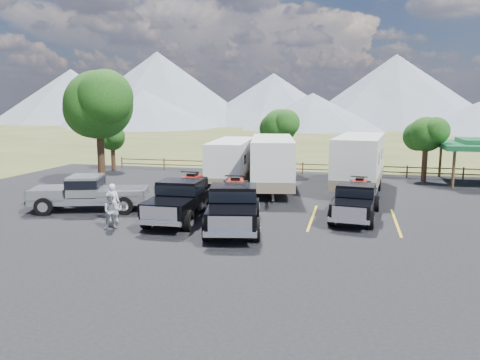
% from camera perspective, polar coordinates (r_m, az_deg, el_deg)
% --- Properties ---
extents(ground, '(320.00, 320.00, 0.00)m').
position_cam_1_polar(ground, '(20.25, 2.17, -7.01)').
color(ground, '#3F4B1F').
rests_on(ground, ground).
extents(asphalt_lot, '(44.00, 34.00, 0.04)m').
position_cam_1_polar(asphalt_lot, '(23.09, 3.64, -4.92)').
color(asphalt_lot, black).
rests_on(asphalt_lot, ground).
extents(stall_lines, '(12.12, 5.50, 0.01)m').
position_cam_1_polar(stall_lines, '(24.04, 4.05, -4.29)').
color(stall_lines, gold).
rests_on(stall_lines, asphalt_lot).
extents(tree_big_nw, '(5.54, 5.18, 7.84)m').
position_cam_1_polar(tree_big_nw, '(32.49, -16.90, 8.75)').
color(tree_big_nw, '#321F13').
rests_on(tree_big_nw, ground).
extents(tree_ne_a, '(3.11, 2.92, 4.76)m').
position_cam_1_polar(tree_ne_a, '(36.51, 21.72, 5.19)').
color(tree_ne_a, '#321F13').
rests_on(tree_ne_a, ground).
extents(tree_north, '(3.46, 3.24, 5.25)m').
position_cam_1_polar(tree_north, '(38.56, 4.82, 6.52)').
color(tree_north, '#321F13').
rests_on(tree_north, ground).
extents(tree_nw_small, '(2.59, 2.43, 3.85)m').
position_cam_1_polar(tree_nw_small, '(41.25, -15.31, 4.94)').
color(tree_nw_small, '#321F13').
rests_on(tree_nw_small, ground).
extents(rail_fence, '(36.12, 0.12, 1.00)m').
position_cam_1_polar(rail_fence, '(37.94, 10.66, 1.45)').
color(rail_fence, brown).
rests_on(rail_fence, ground).
extents(mountain_range, '(209.00, 71.00, 20.00)m').
position_cam_1_polar(mountain_range, '(125.57, 8.39, 10.20)').
color(mountain_range, slate).
rests_on(mountain_range, ground).
extents(rig_left, '(2.49, 6.58, 2.17)m').
position_cam_1_polar(rig_left, '(23.35, -7.04, -2.13)').
color(rig_left, black).
rests_on(rig_left, asphalt_lot).
extents(rig_center, '(3.43, 6.97, 2.23)m').
position_cam_1_polar(rig_center, '(21.50, -0.76, -2.97)').
color(rig_center, black).
rests_on(rig_center, asphalt_lot).
extents(rig_right, '(2.54, 5.97, 1.94)m').
position_cam_1_polar(rig_right, '(23.99, 13.96, -2.30)').
color(rig_right, black).
rests_on(rig_right, asphalt_lot).
extents(trailer_left, '(2.98, 9.22, 3.19)m').
position_cam_1_polar(trailer_left, '(31.94, -1.00, 2.15)').
color(trailer_left, white).
rests_on(trailer_left, asphalt_lot).
extents(trailer_center, '(3.99, 10.05, 3.48)m').
position_cam_1_polar(trailer_center, '(30.35, 3.94, 2.04)').
color(trailer_center, white).
rests_on(trailer_center, asphalt_lot).
extents(trailer_right, '(3.57, 10.42, 3.60)m').
position_cam_1_polar(trailer_right, '(31.33, 14.34, 2.12)').
color(trailer_right, white).
rests_on(trailer_right, asphalt_lot).
extents(pickup_silver, '(6.61, 3.76, 1.89)m').
position_cam_1_polar(pickup_silver, '(26.05, -17.93, -1.46)').
color(pickup_silver, gray).
rests_on(pickup_silver, asphalt_lot).
extents(person_a, '(0.76, 0.57, 1.87)m').
position_cam_1_polar(person_a, '(23.34, -15.25, -2.68)').
color(person_a, white).
rests_on(person_a, asphalt_lot).
extents(person_b, '(0.99, 0.93, 1.63)m').
position_cam_1_polar(person_b, '(22.00, -15.36, -3.72)').
color(person_b, gray).
rests_on(person_b, asphalt_lot).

